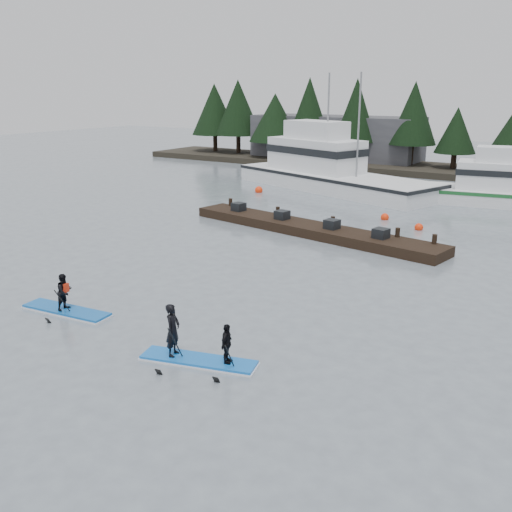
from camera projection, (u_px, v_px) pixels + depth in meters
The scene contains 11 objects.
ground at pixel (161, 330), 19.21m from camera, with size 160.00×160.00×0.00m, color slate.
far_shore at pixel (463, 172), 53.13m from camera, with size 70.00×8.00×0.60m, color #2D281E.
treeline at pixel (463, 176), 53.21m from camera, with size 60.00×4.00×8.00m, color black, non-canonical shape.
waterfront_building at pixel (336, 140), 61.33m from camera, with size 18.00×6.00×5.00m, color #4C4C51.
fishing_boat_large at pixel (329, 179), 46.01m from camera, with size 18.51×10.44×10.06m.
floating_dock at pixel (309, 229), 31.84m from camera, with size 15.95×2.13×0.53m, color black.
buoy_b at pixel (385, 220), 35.34m from camera, with size 0.51×0.51×0.51m, color #FF330C.
buoy_d at pixel (419, 230), 32.78m from camera, with size 0.49×0.49×0.49m, color #FF330C.
buoy_a at pixel (259, 192), 44.60m from camera, with size 0.61×0.61×0.61m, color #FF330C.
paddleboard_solo at pixel (65, 300), 20.58m from camera, with size 3.58×1.26×1.88m.
paddleboard_duo at pixel (196, 344), 16.79m from camera, with size 3.59×1.70×2.22m.
Camera 1 is at (12.23, -13.23, 7.81)m, focal length 40.00 mm.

